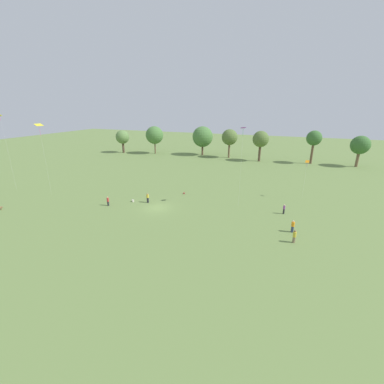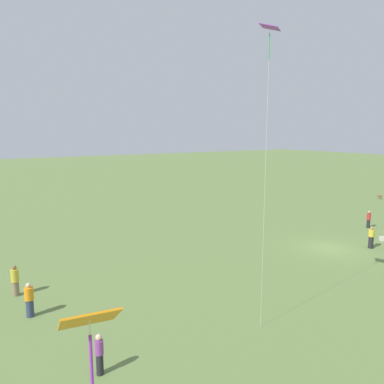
# 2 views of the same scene
# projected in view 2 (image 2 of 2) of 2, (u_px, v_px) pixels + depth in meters

# --- Properties ---
(ground_plane) EXTENTS (240.00, 240.00, 0.00)m
(ground_plane) POSITION_uv_depth(u_px,v_px,m) (329.00, 248.00, 29.11)
(ground_plane) COLOR olive
(person_0) EXTENTS (0.45, 0.45, 1.62)m
(person_0) POSITION_uv_depth(u_px,v_px,m) (99.00, 354.00, 13.90)
(person_0) COLOR #232328
(person_0) RESTS_ON ground_plane
(person_1) EXTENTS (0.53, 0.53, 1.74)m
(person_1) POSITION_uv_depth(u_px,v_px,m) (371.00, 238.00, 29.06)
(person_1) COLOR #232328
(person_1) RESTS_ON ground_plane
(person_2) EXTENTS (0.53, 0.53, 1.74)m
(person_2) POSITION_uv_depth(u_px,v_px,m) (29.00, 300.00, 18.27)
(person_2) COLOR #333D5B
(person_2) RESTS_ON ground_plane
(person_3) EXTENTS (0.50, 0.50, 1.64)m
(person_3) POSITION_uv_depth(u_px,v_px,m) (369.00, 219.00, 35.24)
(person_3) COLOR #232328
(person_3) RESTS_ON ground_plane
(person_4) EXTENTS (0.59, 0.59, 1.75)m
(person_4) POSITION_uv_depth(u_px,v_px,m) (15.00, 281.00, 20.63)
(person_4) COLOR #847056
(person_4) RESTS_ON ground_plane
(kite_1) EXTENTS (1.07, 1.06, 13.34)m
(kite_1) POSITION_uv_depth(u_px,v_px,m) (269.00, 47.00, 15.43)
(kite_1) COLOR purple
(kite_1) RESTS_ON ground_plane
(kite_3) EXTENTS (0.69, 0.60, 7.21)m
(kite_3) POSITION_uv_depth(u_px,v_px,m) (91.00, 352.00, 4.05)
(kite_3) COLOR orange
(kite_3) RESTS_ON ground_plane
(dog_0) EXTENTS (0.32, 0.70, 0.57)m
(dog_0) POSITION_uv_depth(u_px,v_px,m) (379.00, 196.00, 50.33)
(dog_0) COLOR brown
(dog_0) RESTS_ON ground_plane
(picnic_bag_0) EXTENTS (0.53, 0.51, 0.35)m
(picnic_bag_0) POSITION_uv_depth(u_px,v_px,m) (382.00, 239.00, 31.16)
(picnic_bag_0) COLOR beige
(picnic_bag_0) RESTS_ON ground_plane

